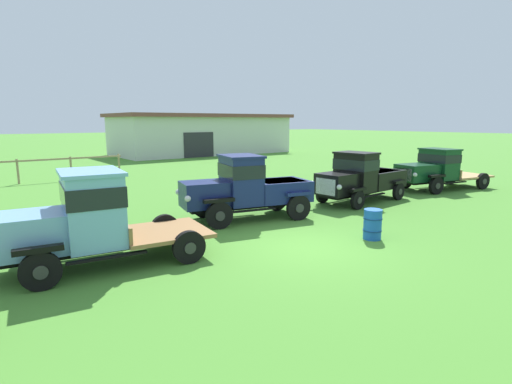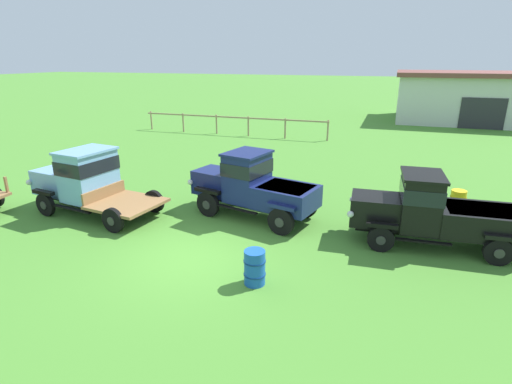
# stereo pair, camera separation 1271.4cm
# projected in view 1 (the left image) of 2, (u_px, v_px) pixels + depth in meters

# --- Properties ---
(ground_plane) EXTENTS (240.00, 240.00, 0.00)m
(ground_plane) POSITION_uv_depth(u_px,v_px,m) (304.00, 246.00, 11.15)
(ground_plane) COLOR #47842D
(farm_shed) EXTENTS (18.61, 8.89, 4.20)m
(farm_shed) POSITION_uv_depth(u_px,v_px,m) (202.00, 134.00, 43.07)
(farm_shed) COLOR silver
(farm_shed) RESTS_ON ground
(vintage_truck_second_in_line) EXTENTS (5.33, 2.68, 2.32)m
(vintage_truck_second_in_line) POSITION_uv_depth(u_px,v_px,m) (82.00, 218.00, 9.36)
(vintage_truck_second_in_line) COLOR black
(vintage_truck_second_in_line) RESTS_ON ground
(vintage_truck_midrow_center) EXTENTS (4.88, 2.78, 2.30)m
(vintage_truck_midrow_center) POSITION_uv_depth(u_px,v_px,m) (246.00, 187.00, 14.03)
(vintage_truck_midrow_center) COLOR black
(vintage_truck_midrow_center) RESTS_ON ground
(vintage_truck_far_side) EXTENTS (4.92, 2.20, 2.17)m
(vintage_truck_far_side) POSITION_uv_depth(u_px,v_px,m) (360.00, 177.00, 17.15)
(vintage_truck_far_side) COLOR black
(vintage_truck_far_side) RESTS_ON ground
(vintage_truck_back_of_row) EXTENTS (5.76, 2.94, 2.09)m
(vintage_truck_back_of_row) POSITION_uv_depth(u_px,v_px,m) (435.00, 169.00, 20.14)
(vintage_truck_back_of_row) COLOR black
(vintage_truck_back_of_row) RESTS_ON ground
(oil_drum_beside_row) EXTENTS (0.55, 0.55, 0.90)m
(oil_drum_beside_row) POSITION_uv_depth(u_px,v_px,m) (373.00, 224.00, 11.77)
(oil_drum_beside_row) COLOR #1951B2
(oil_drum_beside_row) RESTS_ON ground
(oil_drum_near_fence) EXTENTS (0.56, 0.56, 0.81)m
(oil_drum_near_fence) POSITION_uv_depth(u_px,v_px,m) (323.00, 181.00, 20.49)
(oil_drum_near_fence) COLOR gold
(oil_drum_near_fence) RESTS_ON ground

